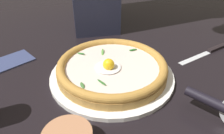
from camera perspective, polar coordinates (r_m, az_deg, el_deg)
The scene contains 6 objects.
ground_plane at distance 0.60m, azimuth -3.41°, elevation -4.60°, with size 2.40×2.40×0.03m, color black.
pizza_plate at distance 0.60m, azimuth -0.00°, elevation -2.10°, with size 0.35×0.35×0.01m, color white.
pizza at distance 0.58m, azimuth -0.01°, elevation -0.00°, with size 0.31×0.31×0.06m.
pizza_cutter at distance 0.50m, azimuth 27.56°, elevation -9.41°, with size 0.14×0.11×0.09m.
table_knife at distance 0.80m, azimuth 25.63°, elevation 4.08°, with size 0.11×0.22×0.01m.
folded_napkin at distance 0.74m, azimuth -26.64°, elevation 1.44°, with size 0.14×0.09×0.01m, color navy.
Camera 1 is at (-0.47, 0.03, 0.35)m, focal length 32.98 mm.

